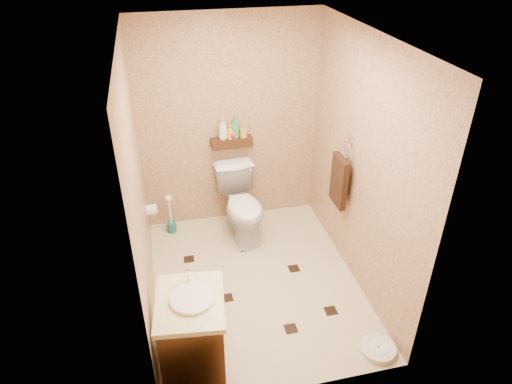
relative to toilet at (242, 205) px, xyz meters
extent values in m
plane|color=beige|center=(-0.04, -0.83, -0.40)|extent=(2.50, 2.50, 0.00)
cube|color=tan|center=(-0.04, 0.42, 0.80)|extent=(2.00, 0.04, 2.40)
cube|color=tan|center=(-0.04, -2.08, 0.80)|extent=(2.00, 0.04, 2.40)
cube|color=tan|center=(-1.04, -0.83, 0.80)|extent=(0.04, 2.50, 2.40)
cube|color=tan|center=(0.96, -0.83, 0.80)|extent=(0.04, 2.50, 2.40)
cube|color=white|center=(-0.04, -0.83, 2.00)|extent=(2.00, 2.50, 0.02)
cube|color=#3E2310|center=(-0.04, 0.34, 0.62)|extent=(0.46, 0.14, 0.10)
cube|color=black|center=(-0.36, -0.99, -0.39)|extent=(0.11, 0.11, 0.01)
cube|color=black|center=(0.40, -0.72, -0.39)|extent=(0.11, 0.11, 0.01)
cube|color=black|center=(0.13, -1.50, -0.39)|extent=(0.11, 0.11, 0.01)
cube|color=black|center=(-0.66, -0.32, -0.39)|extent=(0.11, 0.11, 0.01)
cube|color=black|center=(0.56, -1.37, -0.39)|extent=(0.11, 0.11, 0.01)
cube|color=black|center=(-0.03, -0.27, -0.39)|extent=(0.11, 0.11, 0.01)
imported|color=white|center=(0.00, 0.00, 0.00)|extent=(0.52, 0.82, 0.79)
cube|color=brown|center=(-0.74, -1.71, -0.05)|extent=(0.53, 0.63, 0.70)
cube|color=#FBF1B5|center=(-0.74, -1.71, 0.33)|extent=(0.57, 0.67, 0.05)
cylinder|color=white|center=(-0.72, -1.71, 0.36)|extent=(0.32, 0.32, 0.05)
cylinder|color=silver|center=(-0.72, -1.51, 0.41)|extent=(0.03, 0.03, 0.11)
cylinder|color=silver|center=(0.78, -1.90, -0.37)|extent=(0.38, 0.38, 0.05)
cylinder|color=white|center=(0.78, -1.90, -0.34)|extent=(0.18, 0.18, 0.01)
cylinder|color=#18605E|center=(-0.80, 0.24, -0.34)|extent=(0.11, 0.11, 0.12)
cylinder|color=silver|center=(-0.80, 0.24, -0.11)|extent=(0.02, 0.02, 0.35)
sphere|color=silver|center=(-0.80, 0.24, 0.06)|extent=(0.08, 0.08, 0.08)
cube|color=silver|center=(0.94, -0.58, 0.98)|extent=(0.03, 0.06, 0.08)
torus|color=silver|center=(0.91, -0.58, 0.86)|extent=(0.02, 0.19, 0.19)
cube|color=black|center=(0.87, -0.58, 0.52)|extent=(0.06, 0.30, 0.52)
cylinder|color=silver|center=(-0.98, -0.18, 0.20)|extent=(0.11, 0.11, 0.11)
cylinder|color=silver|center=(-1.02, -0.18, 0.26)|extent=(0.04, 0.02, 0.02)
imported|color=silver|center=(-0.14, 0.34, 0.79)|extent=(0.11, 0.11, 0.24)
imported|color=#F8AB34|center=(-0.05, 0.34, 0.75)|extent=(0.09, 0.09, 0.16)
imported|color=#BE1636|center=(-0.02, 0.34, 0.74)|extent=(0.14, 0.14, 0.14)
imported|color=#319353|center=(0.00, 0.34, 0.79)|extent=(0.13, 0.13, 0.24)
imported|color=gold|center=(0.09, 0.34, 0.75)|extent=(0.08, 0.08, 0.15)
camera|label=1|loc=(-0.82, -4.20, 2.77)|focal=32.00mm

